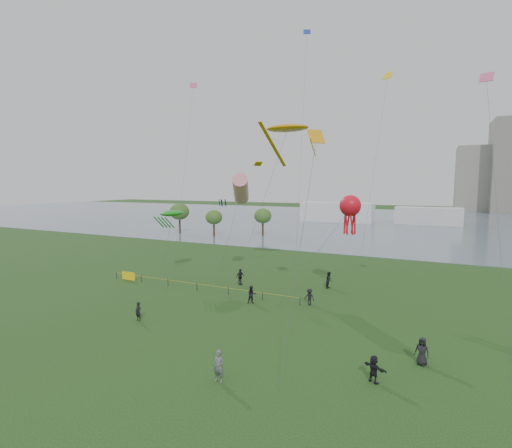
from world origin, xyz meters
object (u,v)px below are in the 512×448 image
at_px(fence, 153,279).
at_px(kite_octopus, 350,207).
at_px(kite_stingray, 287,129).
at_px(kite_flyer, 219,366).

distance_m(fence, kite_octopus, 23.98).
xyz_separation_m(kite_stingray, kite_octopus, (8.25, -3.64, -8.67)).
xyz_separation_m(fence, kite_stingray, (13.58, 7.97, 17.60)).
relative_size(fence, kite_octopus, 2.26).
xyz_separation_m(fence, kite_octopus, (21.83, 4.32, 8.93)).
distance_m(kite_stingray, kite_octopus, 12.51).
distance_m(kite_flyer, kite_octopus, 21.78).
bearing_deg(kite_octopus, kite_stingray, 145.85).
relative_size(kite_flyer, kite_stingray, 0.10).
relative_size(fence, kite_flyer, 12.42).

